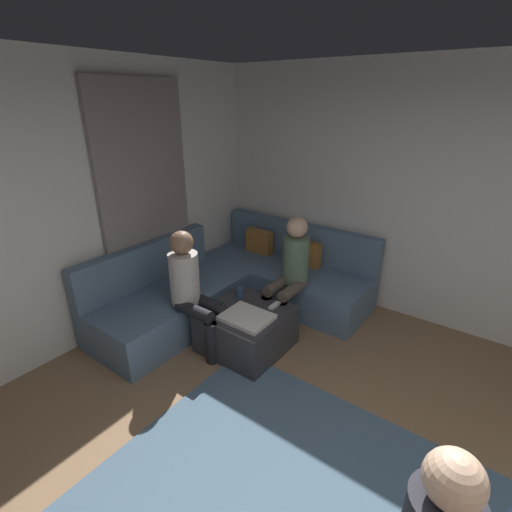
{
  "coord_description": "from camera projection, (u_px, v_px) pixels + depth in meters",
  "views": [
    {
      "loc": [
        0.42,
        -1.15,
        2.32
      ],
      "look_at": [
        -1.63,
        1.63,
        0.85
      ],
      "focal_mm": 26.4,
      "sensor_mm": 36.0,
      "label": 1
    }
  ],
  "objects": [
    {
      "name": "person_on_couch_side",
      "position": [
        192.0,
        287.0,
        3.55
      ],
      "size": [
        0.6,
        0.3,
        1.2
      ],
      "rotation": [
        0.0,
        0.0,
        -1.57
      ],
      "color": "black",
      "rests_on": "ground_plane"
    },
    {
      "name": "sectional_couch",
      "position": [
        238.0,
        285.0,
        4.41
      ],
      "size": [
        2.1,
        2.55,
        0.87
      ],
      "color": "slate",
      "rests_on": "ground_plane"
    },
    {
      "name": "wall_back",
      "position": [
        471.0,
        205.0,
        3.64
      ],
      "size": [
        6.0,
        0.12,
        2.7
      ],
      "primitive_type": "cube",
      "color": "silver",
      "rests_on": "ground_plane"
    },
    {
      "name": "ottoman",
      "position": [
        246.0,
        329.0,
        3.71
      ],
      "size": [
        0.76,
        0.76,
        0.42
      ],
      "primitive_type": "cube",
      "color": "#333338",
      "rests_on": "ground_plane"
    },
    {
      "name": "game_remote",
      "position": [
        274.0,
        305.0,
        3.69
      ],
      "size": [
        0.05,
        0.15,
        0.02
      ],
      "primitive_type": "cube",
      "color": "white",
      "rests_on": "ottoman"
    },
    {
      "name": "folded_blanket",
      "position": [
        247.0,
        317.0,
        3.47
      ],
      "size": [
        0.44,
        0.36,
        0.04
      ],
      "primitive_type": "cube",
      "color": "white",
      "rests_on": "ottoman"
    },
    {
      "name": "person_on_couch_back",
      "position": [
        291.0,
        269.0,
        3.94
      ],
      "size": [
        0.3,
        0.6,
        1.2
      ],
      "rotation": [
        0.0,
        0.0,
        3.14
      ],
      "color": "brown",
      "rests_on": "ground_plane"
    },
    {
      "name": "coffee_mug",
      "position": [
        240.0,
        292.0,
        3.86
      ],
      "size": [
        0.08,
        0.08,
        0.1
      ],
      "primitive_type": "cylinder",
      "color": "#334C72",
      "rests_on": "ottoman"
    },
    {
      "name": "curtain_panel",
      "position": [
        147.0,
        205.0,
        4.02
      ],
      "size": [
        0.06,
        1.1,
        2.5
      ],
      "primitive_type": "cube",
      "color": "gray",
      "rests_on": "ground_plane"
    },
    {
      "name": "wall_left",
      "position": [
        9.0,
        225.0,
        3.07
      ],
      "size": [
        0.12,
        6.0,
        2.7
      ],
      "primitive_type": "cube",
      "color": "silver",
      "rests_on": "ground_plane"
    }
  ]
}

